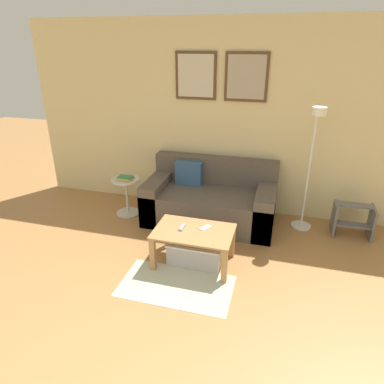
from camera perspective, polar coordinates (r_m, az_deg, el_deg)
The scene contains 11 objects.
wall_back at distance 4.72m, azimuth 5.40°, elevation 11.92°, with size 5.60×0.09×2.55m.
area_rug at distance 3.57m, azimuth -2.66°, elevation -15.33°, with size 1.13×0.63×0.01m, color #B2B79E.
couch at distance 4.62m, azimuth 3.06°, elevation -1.41°, with size 1.70×0.88×0.81m.
coffee_table at distance 3.71m, azimuth 0.29°, elevation -7.51°, with size 0.85×0.55×0.41m.
storage_bin at distance 3.83m, azimuth 0.57°, elevation -9.85°, with size 0.60×0.35×0.26m.
floor_lamp at distance 4.32m, azimuth 19.23°, elevation 5.10°, with size 0.26×0.43×1.60m.
side_table at distance 4.85m, azimuth -10.83°, elevation -0.14°, with size 0.39×0.39×0.53m.
book_stack at distance 4.75m, azimuth -11.04°, elevation 2.31°, with size 0.21×0.17×0.04m.
remote_control at distance 3.72m, azimuth -1.60°, elevation -5.84°, with size 0.04×0.15×0.02m, color #99999E.
cell_phone at distance 3.72m, azimuth 2.24°, elevation -5.96°, with size 0.07×0.14×0.01m, color silver.
step_stool at distance 4.73m, azimuth 25.22°, elevation -4.13°, with size 0.47×0.31×0.40m.
Camera 1 is at (0.81, -1.06, 2.26)m, focal length 32.00 mm.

